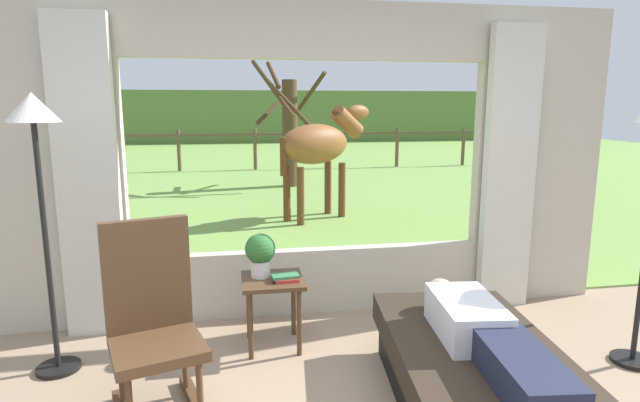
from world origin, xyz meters
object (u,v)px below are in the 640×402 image
at_px(potted_plant, 260,252).
at_px(recliner_sofa, 475,380).
at_px(side_table, 273,291).
at_px(book_stack, 286,278).
at_px(pasture_tree, 289,127).
at_px(horse, 319,145).
at_px(reclining_person, 483,333).
at_px(rocking_chair, 153,322).
at_px(floor_lamp_left, 36,150).

bearing_deg(potted_plant, recliner_sofa, -44.24).
bearing_deg(side_table, book_stack, -34.18).
relative_size(potted_plant, pasture_tree, 0.12).
distance_m(horse, pasture_tree, 3.26).
bearing_deg(reclining_person, pasture_tree, 97.11).
bearing_deg(pasture_tree, recliner_sofa, -89.29).
xyz_separation_m(reclining_person, potted_plant, (-1.14, 1.16, 0.18)).
bearing_deg(book_stack, potted_plant, 144.53).
distance_m(side_table, pasture_tree, 7.49).
xyz_separation_m(rocking_chair, pasture_tree, (1.68, 8.08, 0.75)).
height_order(rocking_chair, pasture_tree, pasture_tree).
bearing_deg(recliner_sofa, book_stack, 140.84).
bearing_deg(horse, potted_plant, -47.76).
relative_size(reclining_person, floor_lamp_left, 0.79).
bearing_deg(rocking_chair, recliner_sofa, -28.47).
bearing_deg(side_table, reclining_person, -46.06).
relative_size(side_table, floor_lamp_left, 0.28).
bearing_deg(horse, pasture_tree, 149.33).
bearing_deg(floor_lamp_left, book_stack, 1.52).
relative_size(rocking_chair, floor_lamp_left, 0.61).
bearing_deg(recliner_sofa, pasture_tree, 97.11).
bearing_deg(book_stack, pasture_tree, 83.36).
relative_size(rocking_chair, horse, 0.65).
bearing_deg(rocking_chair, reclining_person, -30.00).
relative_size(recliner_sofa, potted_plant, 5.59).
height_order(side_table, horse, horse).
bearing_deg(reclining_person, horse, 96.55).
bearing_deg(floor_lamp_left, horse, 59.42).
bearing_deg(reclining_person, side_table, 140.34).
bearing_deg(book_stack, side_table, 145.82).
height_order(side_table, potted_plant, potted_plant).
height_order(potted_plant, horse, horse).
distance_m(potted_plant, pasture_tree, 7.41).
bearing_deg(floor_lamp_left, pasture_tree, 72.16).
distance_m(recliner_sofa, floor_lamp_left, 2.96).
relative_size(side_table, pasture_tree, 0.20).
height_order(potted_plant, book_stack, potted_plant).
xyz_separation_m(reclining_person, pasture_tree, (-0.10, 8.48, 0.77)).
relative_size(book_stack, horse, 0.12).
bearing_deg(recliner_sofa, floor_lamp_left, 165.71).
xyz_separation_m(reclining_person, book_stack, (-0.97, 1.04, 0.02)).
bearing_deg(pasture_tree, book_stack, -96.64).
distance_m(potted_plant, floor_lamp_left, 1.58).
distance_m(reclining_person, rocking_chair, 1.83).
bearing_deg(pasture_tree, rocking_chair, -101.77).
distance_m(side_table, potted_plant, 0.29).
relative_size(rocking_chair, book_stack, 5.48).
height_order(rocking_chair, book_stack, rocking_chair).
xyz_separation_m(recliner_sofa, book_stack, (-0.97, 0.99, 0.32)).
relative_size(floor_lamp_left, pasture_tree, 0.69).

